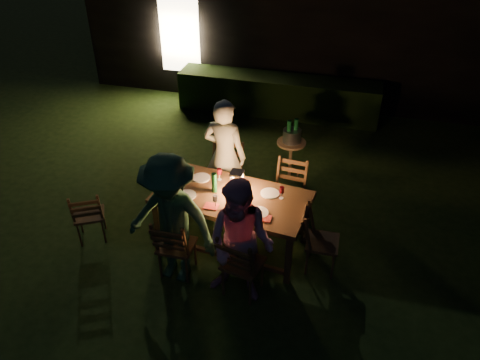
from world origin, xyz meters
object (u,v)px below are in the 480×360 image
(chair_near_left, at_px, (177,255))
(dining_table, at_px, (232,201))
(chair_far_left, at_px, (224,189))
(chair_end, at_px, (320,251))
(person_opp_right, at_px, (241,243))
(side_table, at_px, (291,146))
(bottle_bucket_a, at_px, (289,134))
(chair_spare, at_px, (91,223))
(chair_far_right, at_px, (287,205))
(ice_bucket, at_px, (292,136))
(bottle_table, at_px, (214,183))
(lantern, at_px, (237,184))
(bottle_bucket_b, at_px, (296,132))
(person_house_side, at_px, (225,156))
(chair_near_right, at_px, (242,274))
(person_opp_left, at_px, (171,221))

(chair_near_left, bearing_deg, dining_table, 52.30)
(chair_far_left, xyz_separation_m, chair_end, (1.58, -0.96, -0.04))
(person_opp_right, distance_m, side_table, 2.84)
(dining_table, relative_size, bottle_bucket_a, 6.63)
(chair_spare, bearing_deg, chair_far_left, 9.02)
(chair_far_right, distance_m, bottle_bucket_a, 1.34)
(chair_far_right, height_order, ice_bucket, chair_far_right)
(bottle_table, distance_m, side_table, 2.10)
(bottle_table, bearing_deg, ice_bucket, 69.79)
(chair_far_right, xyz_separation_m, chair_end, (0.59, -0.85, -0.01))
(chair_far_right, xyz_separation_m, side_table, (-0.17, 1.26, 0.27))
(chair_far_left, height_order, chair_far_right, chair_far_left)
(chair_far_right, bearing_deg, bottle_table, 42.08)
(lantern, xyz_separation_m, bottle_bucket_a, (0.36, 1.88, -0.19))
(bottle_bucket_a, distance_m, bottle_bucket_b, 0.13)
(dining_table, xyz_separation_m, side_table, (0.46, 1.96, -0.19))
(chair_spare, xyz_separation_m, person_house_side, (1.60, 1.26, 0.62))
(lantern, distance_m, ice_bucket, 1.98)
(chair_near_right, distance_m, chair_far_right, 1.54)
(bottle_bucket_b, bearing_deg, chair_spare, -135.77)
(person_opp_right, relative_size, bottle_table, 5.94)
(chair_near_right, height_order, bottle_bucket_b, chair_near_right)
(chair_near_right, relative_size, side_table, 1.55)
(dining_table, bearing_deg, person_opp_left, -118.76)
(chair_near_left, distance_m, chair_end, 1.84)
(lantern, bearing_deg, chair_near_right, -70.75)
(side_table, bearing_deg, dining_table, -103.29)
(chair_far_left, bearing_deg, chair_end, 150.56)
(person_opp_left, xyz_separation_m, lantern, (0.60, 0.81, 0.10))
(chair_near_right, relative_size, bottle_bucket_b, 3.14)
(chair_far_left, bearing_deg, lantern, 120.09)
(chair_end, distance_m, bottle_table, 1.63)
(person_opp_right, distance_m, person_opp_left, 0.90)
(bottle_bucket_b, bearing_deg, chair_far_left, -126.42)
(chair_far_right, distance_m, ice_bucket, 1.35)
(chair_near_left, xyz_separation_m, person_house_side, (0.18, 1.58, 0.60))
(side_table, bearing_deg, chair_end, -70.21)
(dining_table, xyz_separation_m, lantern, (0.06, 0.04, 0.24))
(dining_table, height_order, bottle_bucket_b, bottle_bucket_b)
(person_opp_left, bearing_deg, chair_far_left, 90.07)
(person_opp_right, bearing_deg, chair_end, 46.32)
(chair_end, height_order, person_opp_left, person_opp_left)
(chair_near_left, height_order, side_table, chair_near_left)
(chair_end, distance_m, bottle_bucket_a, 2.28)
(person_opp_right, distance_m, bottle_bucket_a, 2.79)
(dining_table, distance_m, bottle_bucket_a, 1.97)
(chair_far_left, height_order, side_table, chair_far_left)
(chair_spare, relative_size, bottle_bucket_b, 2.79)
(ice_bucket, relative_size, bottle_bucket_a, 0.94)
(person_opp_left, bearing_deg, ice_bucket, 76.38)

